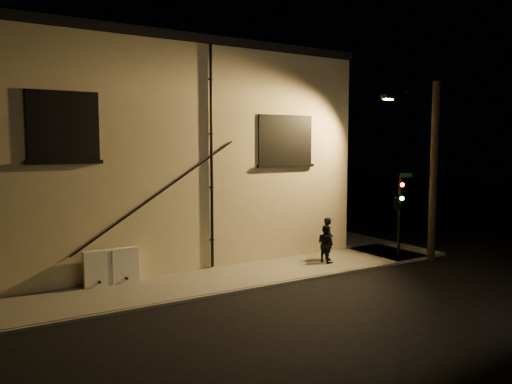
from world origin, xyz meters
TOP-DOWN VIEW (x-y plane):
  - ground at (0.00, 0.00)m, footprint 90.00×90.00m
  - sidewalk at (1.22, 4.39)m, footprint 21.00×16.00m
  - building at (-3.00, 8.99)m, footprint 16.20×12.23m
  - utility_cabinet at (-5.70, 2.70)m, footprint 1.82×0.31m
  - pedestrian_a at (2.84, 1.68)m, footprint 0.63×0.74m
  - pedestrian_b at (2.44, 1.36)m, footprint 0.67×0.81m
  - traffic_signal at (5.52, 0.46)m, footprint 1.36×2.07m
  - streetlamp_pole at (6.75, -0.13)m, footprint 2.03×1.39m

SIDE VIEW (x-z plane):
  - ground at x=0.00m, z-range 0.00..0.00m
  - sidewalk at x=1.22m, z-range 0.00..0.12m
  - utility_cabinet at x=-5.70m, z-range 0.12..1.32m
  - pedestrian_b at x=2.44m, z-range 0.12..1.63m
  - pedestrian_a at x=2.84m, z-range 0.12..1.86m
  - traffic_signal at x=5.52m, z-range 0.73..4.23m
  - streetlamp_pole at x=6.75m, z-range 0.21..7.57m
  - building at x=-3.00m, z-range 0.00..8.80m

